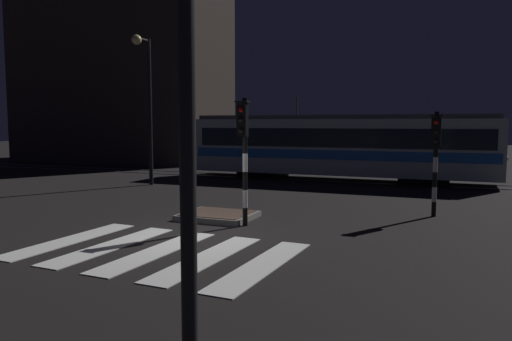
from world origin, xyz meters
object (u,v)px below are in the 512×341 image
object	(u,v)px
street_lamp_trackside_left	(146,91)
traffic_light_corner_far_right	(436,148)
tram	(339,145)
traffic_light_median_centre	(244,142)

from	to	relation	value
street_lamp_trackside_left	traffic_light_corner_far_right	bearing A→B (deg)	-14.14
tram	traffic_light_median_centre	bearing A→B (deg)	-89.76
traffic_light_median_centre	traffic_light_corner_far_right	size ratio (longest dim) A/B	1.11
traffic_light_median_centre	street_lamp_trackside_left	size ratio (longest dim) A/B	0.53
traffic_light_median_centre	traffic_light_corner_far_right	world-z (taller)	traffic_light_median_centre
traffic_light_corner_far_right	street_lamp_trackside_left	bearing A→B (deg)	165.86
street_lamp_trackside_left	tram	size ratio (longest dim) A/B	0.45
street_lamp_trackside_left	tram	distance (m)	9.64
tram	street_lamp_trackside_left	bearing A→B (deg)	-145.53
street_lamp_trackside_left	tram	world-z (taller)	street_lamp_trackside_left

